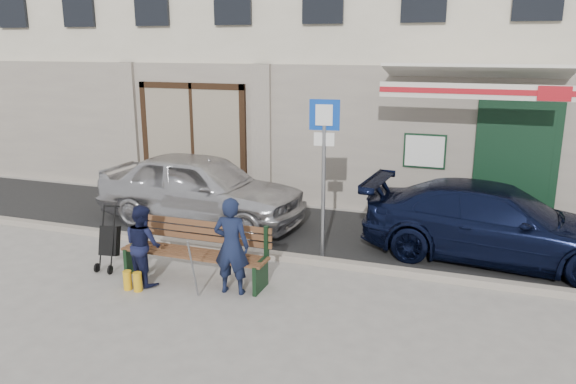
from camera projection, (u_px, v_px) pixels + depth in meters
The scene contains 10 objects.
ground at pixel (228, 292), 8.49m from camera, with size 80.00×80.00×0.00m, color #9E9991.
asphalt_lane at pixel (294, 230), 11.31m from camera, with size 60.00×3.20×0.01m, color #282828.
curb at pixel (265, 254), 9.84m from camera, with size 60.00×0.18×0.12m, color #9E9384.
car_silver at pixel (201, 188), 11.59m from camera, with size 1.76×4.38×1.49m, color silver.
car_navy at pixel (495, 223), 9.63m from camera, with size 1.83×4.51×1.31m, color black.
parking_sign at pixel (324, 153), 9.44m from camera, with size 0.51×0.10×2.75m.
bench at pixel (192, 252), 8.82m from camera, with size 2.40×1.17×0.98m.
man at pixel (231, 246), 8.28m from camera, with size 0.54×0.36×1.48m, color #131B35.
woman at pixel (143, 244), 8.67m from camera, with size 0.61×0.48×1.26m, color #121633.
stroller at pixel (109, 242), 9.24m from camera, with size 0.34×0.46×1.06m.
Camera 1 is at (3.47, -7.07, 3.62)m, focal length 35.00 mm.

